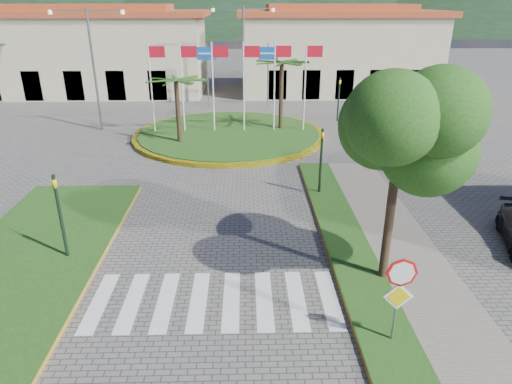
{
  "coord_description": "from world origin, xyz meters",
  "views": [
    {
      "loc": [
        1.07,
        -7.52,
        8.47
      ],
      "look_at": [
        1.45,
        8.0,
        1.89
      ],
      "focal_mm": 32.0,
      "sensor_mm": 36.0,
      "label": 1
    }
  ],
  "objects_px": {
    "deciduous_tree": "(401,125)",
    "car_dark_a": "(177,89)",
    "stop_sign": "(399,288)",
    "white_van": "(179,91)",
    "roundabout_island": "(229,134)",
    "car_dark_b": "(316,89)"
  },
  "relations": [
    {
      "from": "roundabout_island",
      "to": "deciduous_tree",
      "type": "bearing_deg",
      "value": -72.09
    },
    {
      "from": "roundabout_island",
      "to": "stop_sign",
      "type": "height_order",
      "value": "roundabout_island"
    },
    {
      "from": "car_dark_b",
      "to": "stop_sign",
      "type": "bearing_deg",
      "value": -160.34
    },
    {
      "from": "stop_sign",
      "to": "white_van",
      "type": "relative_size",
      "value": 0.6
    },
    {
      "from": "stop_sign",
      "to": "car_dark_a",
      "type": "height_order",
      "value": "stop_sign"
    },
    {
      "from": "deciduous_tree",
      "to": "white_van",
      "type": "relative_size",
      "value": 1.55
    },
    {
      "from": "deciduous_tree",
      "to": "car_dark_a",
      "type": "xyz_separation_m",
      "value": [
        -10.86,
        31.09,
        -4.55
      ]
    },
    {
      "from": "car_dark_b",
      "to": "roundabout_island",
      "type": "bearing_deg",
      "value": 175.01
    },
    {
      "from": "car_dark_a",
      "to": "car_dark_b",
      "type": "height_order",
      "value": "car_dark_a"
    },
    {
      "from": "roundabout_island",
      "to": "white_van",
      "type": "distance_m",
      "value": 14.28
    },
    {
      "from": "white_van",
      "to": "stop_sign",
      "type": "bearing_deg",
      "value": -150.24
    },
    {
      "from": "roundabout_island",
      "to": "car_dark_b",
      "type": "distance_m",
      "value": 15.82
    },
    {
      "from": "white_van",
      "to": "car_dark_a",
      "type": "height_order",
      "value": "car_dark_a"
    },
    {
      "from": "deciduous_tree",
      "to": "car_dark_a",
      "type": "relative_size",
      "value": 1.85
    },
    {
      "from": "deciduous_tree",
      "to": "roundabout_island",
      "type": "bearing_deg",
      "value": 107.91
    },
    {
      "from": "stop_sign",
      "to": "white_van",
      "type": "distance_m",
      "value": 34.86
    },
    {
      "from": "stop_sign",
      "to": "white_van",
      "type": "bearing_deg",
      "value": 106.62
    },
    {
      "from": "roundabout_island",
      "to": "stop_sign",
      "type": "relative_size",
      "value": 4.79
    },
    {
      "from": "deciduous_tree",
      "to": "car_dark_b",
      "type": "xyz_separation_m",
      "value": [
        2.31,
        30.76,
        -4.59
      ]
    },
    {
      "from": "deciduous_tree",
      "to": "white_van",
      "type": "bearing_deg",
      "value": 109.19
    },
    {
      "from": "deciduous_tree",
      "to": "car_dark_b",
      "type": "relative_size",
      "value": 1.92
    },
    {
      "from": "stop_sign",
      "to": "white_van",
      "type": "xyz_separation_m",
      "value": [
        -9.96,
        33.38,
        -1.18
      ]
    }
  ]
}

